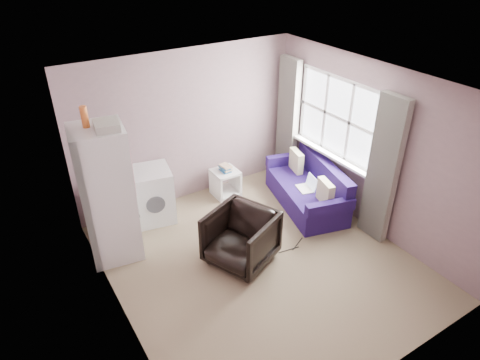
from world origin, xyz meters
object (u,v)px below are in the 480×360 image
(sofa, at_px, (309,190))
(washing_machine, at_px, (152,194))
(armchair, at_px, (241,236))
(side_table, at_px, (225,181))
(fridge, at_px, (107,194))

(sofa, bearing_deg, washing_machine, 171.13)
(armchair, bearing_deg, washing_machine, 177.95)
(side_table, bearing_deg, fridge, -166.42)
(armchair, relative_size, sofa, 0.45)
(armchair, height_order, sofa, armchair)
(washing_machine, relative_size, side_table, 1.50)
(armchair, bearing_deg, sofa, 85.72)
(armchair, relative_size, fridge, 0.38)
(armchair, height_order, fridge, fridge)
(armchair, distance_m, washing_machine, 1.72)
(washing_machine, distance_m, sofa, 2.55)
(fridge, bearing_deg, sofa, -0.13)
(washing_machine, xyz_separation_m, side_table, (1.32, -0.01, -0.18))
(fridge, relative_size, sofa, 1.18)
(fridge, distance_m, sofa, 3.22)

